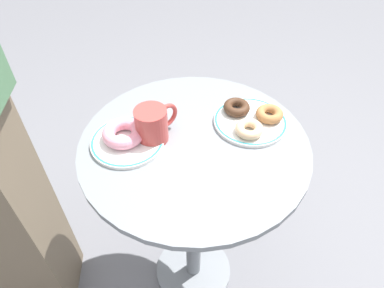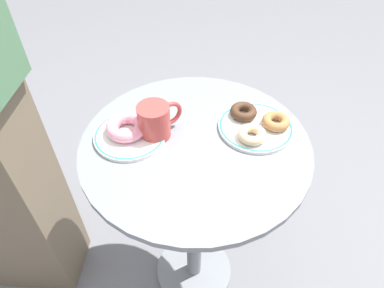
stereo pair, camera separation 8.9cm
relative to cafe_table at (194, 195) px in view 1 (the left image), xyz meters
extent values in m
cube|color=slate|center=(0.00, 0.00, -0.54)|extent=(7.00, 7.00, 0.02)
cylinder|color=slate|center=(0.00, 0.00, 0.22)|extent=(0.61, 0.61, 0.02)
cylinder|color=slate|center=(0.00, 0.00, -0.14)|extent=(0.06, 0.06, 0.71)
cylinder|color=slate|center=(0.00, 0.00, -0.51)|extent=(0.30, 0.30, 0.03)
cylinder|color=white|center=(-0.17, 0.04, 0.24)|extent=(0.19, 0.19, 0.01)
torus|color=teal|center=(-0.17, 0.04, 0.24)|extent=(0.19, 0.19, 0.01)
cylinder|color=white|center=(0.17, 0.04, 0.24)|extent=(0.20, 0.20, 0.01)
torus|color=teal|center=(0.17, 0.04, 0.24)|extent=(0.20, 0.20, 0.01)
torus|color=pink|center=(-0.18, 0.05, 0.26)|extent=(0.15, 0.15, 0.03)
torus|color=#A36B3D|center=(0.22, 0.03, 0.26)|extent=(0.11, 0.11, 0.03)
torus|color=#422819|center=(0.14, 0.08, 0.26)|extent=(0.10, 0.10, 0.03)
torus|color=#E0B789|center=(0.15, -0.01, 0.26)|extent=(0.11, 0.11, 0.03)
cylinder|color=#B73D38|center=(-0.10, 0.04, 0.28)|extent=(0.08, 0.08, 0.09)
torus|color=#B73D38|center=(-0.06, 0.06, 0.28)|extent=(0.07, 0.04, 0.07)
camera|label=1|loc=(-0.16, -0.63, 0.87)|focal=32.18mm
camera|label=2|loc=(-0.07, -0.64, 0.87)|focal=32.18mm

